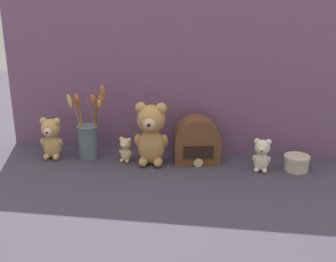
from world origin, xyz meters
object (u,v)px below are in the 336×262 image
Objects in this scene: teddy_bear_tiny at (125,149)px; decorative_tin_tall at (296,163)px; teddy_bear_large at (151,132)px; teddy_bear_medium at (51,137)px; vintage_radio at (197,143)px; flower_vase at (88,136)px; teddy_bear_small at (262,154)px.

teddy_bear_tiny is 1.06× the size of decorative_tin_tall.
teddy_bear_medium is at bearing -179.97° from teddy_bear_large.
teddy_bear_tiny is 0.52× the size of vintage_radio.
decorative_tin_tall is (0.92, -0.01, -0.07)m from flower_vase.
teddy_bear_small is at bearing -168.20° from decorative_tin_tall.
vintage_radio is 0.44m from decorative_tin_tall.
teddy_bear_small is at bearing -3.35° from flower_vase.
teddy_bear_large is 0.46m from teddy_bear_medium.
teddy_bear_small is 0.60m from teddy_bear_tiny.
teddy_bear_large is 0.82× the size of flower_vase.
teddy_bear_medium is 1.68× the size of teddy_bear_tiny.
teddy_bear_medium is 0.17m from flower_vase.
teddy_bear_large is 0.64m from decorative_tin_tall.
teddy_bear_small is 0.78m from flower_vase.
teddy_bear_large is at bearing -178.46° from decorative_tin_tall.
teddy_bear_medium is 0.94m from teddy_bear_small.
vintage_radio is at bearing 15.65° from teddy_bear_large.
vintage_radio reaches higher than decorative_tin_tall.
teddy_bear_small is at bearing -0.88° from teddy_bear_medium.
teddy_bear_large reaches higher than teddy_bear_small.
teddy_bear_small is at bearing -13.94° from vintage_radio.
teddy_bear_small is 1.34× the size of decorative_tin_tall.
teddy_bear_large is 0.21m from vintage_radio.
vintage_radio is at bearing 174.95° from decorative_tin_tall.
flower_vase is at bearing 10.68° from teddy_bear_medium.
vintage_radio is at bearing 8.94° from teddy_bear_tiny.
vintage_radio is 2.04× the size of decorative_tin_tall.
teddy_bear_large reaches higher than teddy_bear_medium.
teddy_bear_tiny is at bearing -8.14° from flower_vase.
teddy_bear_medium is 0.34m from teddy_bear_tiny.
decorative_tin_tall is at bearing -5.05° from vintage_radio.
teddy_bear_medium is (-0.46, -0.00, -0.05)m from teddy_bear_large.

